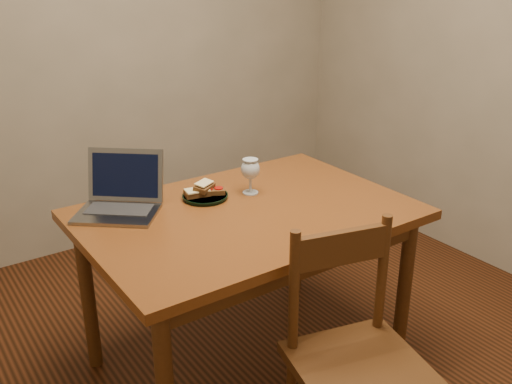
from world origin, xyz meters
TOP-DOWN VIEW (x-y plane):
  - floor at (0.00, 0.00)m, footprint 3.20×3.20m
  - back_wall at (0.00, 1.61)m, footprint 3.20×0.02m
  - table at (-0.08, 0.07)m, footprint 1.30×0.90m
  - chair at (-0.10, -0.59)m, footprint 0.50×0.49m
  - plate at (-0.16, 0.28)m, footprint 0.19×0.19m
  - sandwich_cheese at (-0.19, 0.29)m, footprint 0.11×0.08m
  - sandwich_tomato at (-0.12, 0.27)m, footprint 0.11×0.09m
  - sandwich_top at (-0.16, 0.28)m, footprint 0.11×0.10m
  - milk_glass at (0.04, 0.22)m, footprint 0.08×0.08m
  - laptop at (-0.49, 0.38)m, footprint 0.42×0.42m

SIDE VIEW (x-z plane):
  - floor at x=0.00m, z-range -0.02..0.00m
  - chair at x=-0.10m, z-range 0.26..0.71m
  - table at x=-0.08m, z-range 0.28..1.02m
  - plate at x=-0.16m, z-range 0.74..0.76m
  - sandwich_tomato at x=-0.12m, z-range 0.76..0.79m
  - sandwich_cheese at x=-0.19m, z-range 0.76..0.79m
  - sandwich_top at x=-0.16m, z-range 0.78..0.81m
  - laptop at x=-0.49m, z-range 0.69..0.91m
  - milk_glass at x=0.04m, z-range 0.74..0.90m
  - back_wall at x=0.00m, z-range 0.00..2.60m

